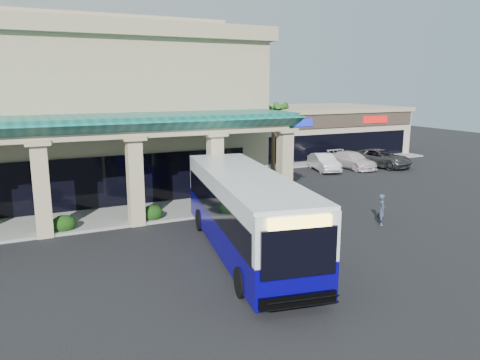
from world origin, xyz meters
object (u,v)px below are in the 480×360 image
transit_bus (245,214)px  pedestrian (382,210)px  car_red (352,160)px  car_gray (380,158)px  car_white (324,162)px

transit_bus → pedestrian: 8.36m
transit_bus → pedestrian: transit_bus is taller
transit_bus → car_red: (17.70, 14.73, -1.04)m
pedestrian → car_gray: size_ratio=0.29×
transit_bus → car_white: transit_bus is taller
transit_bus → car_red: transit_bus is taller
transit_bus → car_gray: transit_bus is taller
transit_bus → car_white: (14.77, 14.82, -1.03)m
transit_bus → car_red: size_ratio=2.54×
car_red → car_gray: bearing=-11.6°
pedestrian → car_red: size_ratio=0.33×
car_white → car_red: bearing=13.1°
car_red → car_gray: car_gray is taller
car_white → car_gray: (5.70, -0.51, 0.05)m
transit_bus → car_gray: size_ratio=2.23×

